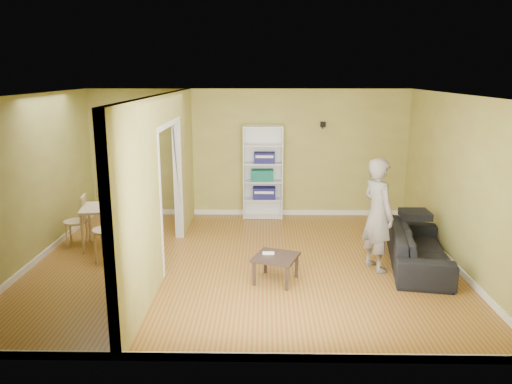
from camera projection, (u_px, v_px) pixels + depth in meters
room_shell at (243, 182)px, 7.53m from camera, size 6.50×6.50×6.50m
partition at (163, 182)px, 7.55m from camera, size 0.22×5.50×2.60m
wall_speaker at (323, 124)px, 9.98m from camera, size 0.10×0.10×0.10m
sofa at (419, 242)px, 7.62m from camera, size 2.17×1.21×0.78m
person at (378, 205)px, 7.37m from camera, size 0.90×0.82×2.01m
bookshelf at (263, 172)px, 10.13m from camera, size 0.80×0.35×1.89m
paper_box_navy_a at (264, 193)px, 10.19m from camera, size 0.46×0.30×0.23m
paper_box_teal at (262, 175)px, 10.10m from camera, size 0.44×0.29×0.23m
paper_box_navy_b at (264, 158)px, 10.02m from camera, size 0.41×0.27×0.21m
coffee_table at (276, 260)px, 7.08m from camera, size 0.57×0.57×0.38m
game_controller at (268, 253)px, 7.12m from camera, size 0.17×0.04×0.03m
dining_table at (116, 210)px, 8.48m from camera, size 1.13×0.75×0.71m
chair_left at (76, 220)px, 8.56m from camera, size 0.46×0.46×0.88m
chair_near at (108, 228)px, 7.85m from camera, size 0.49×0.49×1.05m
chair_far at (130, 210)px, 9.06m from camera, size 0.56×0.56×0.94m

